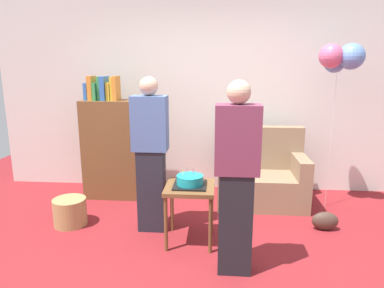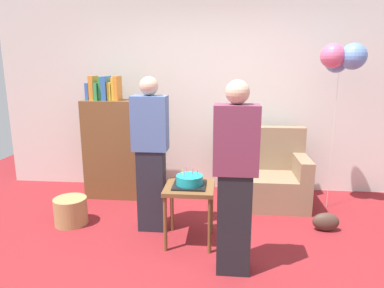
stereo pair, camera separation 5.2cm
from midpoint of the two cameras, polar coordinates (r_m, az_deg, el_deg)
name	(u,v)px [view 2 (the right image)]	position (r m, az deg, el deg)	size (l,w,h in m)	color
ground_plane	(201,262)	(3.29, 1.93, -18.97)	(8.00, 8.00, 0.00)	maroon
wall_back	(212,94)	(4.86, 3.60, 8.30)	(6.00, 0.10, 2.70)	silver
couch	(262,177)	(4.52, 11.80, -5.39)	(1.10, 0.70, 0.96)	#8C7054
bookshelf	(116,146)	(4.67, -12.21, -0.33)	(0.80, 0.36, 1.61)	brown
side_table	(190,194)	(3.42, 0.03, -8.32)	(0.48, 0.48, 0.59)	brown
birthday_cake	(190,181)	(3.37, 0.03, -6.12)	(0.32, 0.32, 0.17)	black
person_blowing_candles	(151,154)	(3.61, -6.43, -1.70)	(0.36, 0.22, 1.63)	#23232D
person_holding_cake	(235,179)	(2.85, 7.64, -5.72)	(0.36, 0.22, 1.63)	black
wicker_basket	(71,211)	(4.13, -19.07, -10.43)	(0.36, 0.36, 0.30)	#A88451
handbag	(326,222)	(4.06, 21.59, -11.88)	(0.28, 0.14, 0.20)	#473328
balloon_bunch	(342,58)	(4.40, 23.89, 12.92)	(0.51, 0.41, 1.98)	silver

